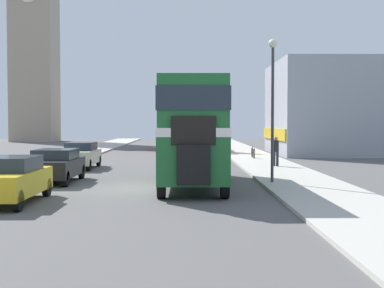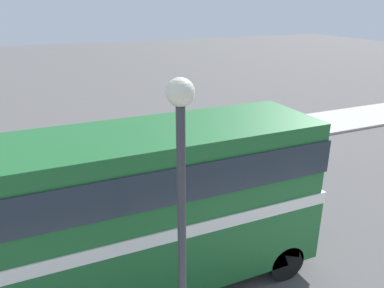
{
  "view_description": "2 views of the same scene",
  "coord_description": "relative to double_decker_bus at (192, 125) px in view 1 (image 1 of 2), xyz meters",
  "views": [
    {
      "loc": [
        1.94,
        -20.86,
        2.59
      ],
      "look_at": [
        2.16,
        1.04,
        1.7
      ],
      "focal_mm": 50.0,
      "sensor_mm": 36.0,
      "label": 1
    },
    {
      "loc": [
        9.57,
        -0.65,
        6.82
      ],
      "look_at": [
        0.0,
        3.57,
        2.83
      ],
      "focal_mm": 35.0,
      "sensor_mm": 36.0,
      "label": 2
    }
  ],
  "objects": [
    {
      "name": "ground_plane",
      "position": [
        -2.16,
        -1.02,
        -2.48
      ],
      "size": [
        120.0,
        120.0,
        0.0
      ],
      "primitive_type": "plane",
      "color": "#565454"
    },
    {
      "name": "bus_distant",
      "position": [
        -0.46,
        27.16,
        -0.01
      ],
      "size": [
        2.56,
        9.64,
        4.17
      ],
      "color": "#B2140F",
      "rests_on": "ground_plane"
    },
    {
      "name": "car_parked_mid",
      "position": [
        -5.88,
        1.11,
        -1.73
      ],
      "size": [
        1.83,
        4.11,
        1.43
      ],
      "color": "black",
      "rests_on": "ground_plane"
    },
    {
      "name": "pedestrian_walking",
      "position": [
        4.8,
        8.08,
        -1.42
      ],
      "size": [
        0.34,
        0.34,
        1.66
      ],
      "color": "#282833",
      "rests_on": "sidewalk_right"
    },
    {
      "name": "car_parked_near",
      "position": [
        -5.89,
        -4.81,
        -1.71
      ],
      "size": [
        1.75,
        4.12,
        1.49
      ],
      "color": "gold",
      "rests_on": "ground_plane"
    },
    {
      "name": "street_lamp",
      "position": [
        3.3,
        -0.01,
        1.48
      ],
      "size": [
        0.36,
        0.36,
        5.86
      ],
      "color": "#38383D",
      "rests_on": "sidewalk_right"
    },
    {
      "name": "church_tower",
      "position": [
        -20.64,
        50.41,
        15.8
      ],
      "size": [
        5.81,
        5.81,
        35.77
      ],
      "color": "tan",
      "rests_on": "ground_plane"
    },
    {
      "name": "double_decker_bus",
      "position": [
        0.0,
        0.0,
        0.0
      ],
      "size": [
        2.46,
        9.5,
        4.19
      ],
      "color": "#1E602D",
      "rests_on": "ground_plane"
    },
    {
      "name": "sidewalk_right",
      "position": [
        4.59,
        -1.02,
        -2.42
      ],
      "size": [
        3.5,
        120.0,
        0.12
      ],
      "color": "#B7B2A8",
      "rests_on": "ground_plane"
    },
    {
      "name": "car_parked_far",
      "position": [
        -6.15,
        8.01,
        -1.72
      ],
      "size": [
        1.67,
        4.11,
        1.47
      ],
      "color": "beige",
      "rests_on": "ground_plane"
    },
    {
      "name": "bicycle_on_pavement",
      "position": [
        4.36,
        14.83,
        -2.0
      ],
      "size": [
        0.05,
        1.76,
        0.78
      ],
      "color": "black",
      "rests_on": "sidewalk_right"
    }
  ]
}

